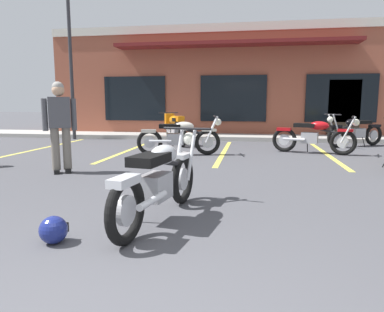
# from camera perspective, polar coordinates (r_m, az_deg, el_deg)

# --- Properties ---
(ground_plane) EXTENTS (80.00, 80.00, 0.00)m
(ground_plane) POSITION_cam_1_polar(r_m,az_deg,el_deg) (5.22, 1.38, -5.87)
(ground_plane) COLOR #47474C
(sidewalk_kerb) EXTENTS (22.00, 1.80, 0.14)m
(sidewalk_kerb) POSITION_cam_1_polar(r_m,az_deg,el_deg) (13.07, 6.35, 3.09)
(sidewalk_kerb) COLOR #A8A59E
(sidewalk_kerb) RESTS_ON ground_plane
(brick_storefront_building) EXTENTS (14.33, 6.72, 4.17)m
(brick_storefront_building) POSITION_cam_1_polar(r_m,az_deg,el_deg) (16.51, 7.17, 11.20)
(brick_storefront_building) COLOR brown
(brick_storefront_building) RESTS_ON ground_plane
(painted_stall_lines) EXTENTS (10.54, 4.80, 0.01)m
(painted_stall_lines) POSITION_cam_1_polar(r_m,az_deg,el_deg) (9.51, 5.13, 0.67)
(painted_stall_lines) COLOR #DBCC4C
(painted_stall_lines) RESTS_ON ground_plane
(motorcycle_foreground_classic) EXTENTS (0.76, 2.10, 0.98)m
(motorcycle_foreground_classic) POSITION_cam_1_polar(r_m,az_deg,el_deg) (3.96, -5.16, -3.69)
(motorcycle_foreground_classic) COLOR black
(motorcycle_foreground_classic) RESTS_ON ground_plane
(motorcycle_red_sportbike) EXTENTS (2.09, 0.81, 0.98)m
(motorcycle_red_sportbike) POSITION_cam_1_polar(r_m,az_deg,el_deg) (8.88, -2.01, 3.13)
(motorcycle_red_sportbike) COLOR black
(motorcycle_red_sportbike) RESTS_ON ground_plane
(motorcycle_black_cruiser) EXTENTS (1.88, 1.33, 0.98)m
(motorcycle_black_cruiser) POSITION_cam_1_polar(r_m,az_deg,el_deg) (11.67, 24.58, 3.65)
(motorcycle_black_cruiser) COLOR black
(motorcycle_black_cruiser) RESTS_ON ground_plane
(motorcycle_blue_standard) EXTENTS (2.05, 0.93, 0.98)m
(motorcycle_blue_standard) POSITION_cam_1_polar(r_m,az_deg,el_deg) (9.65, 18.88, 3.10)
(motorcycle_blue_standard) COLOR black
(motorcycle_blue_standard) RESTS_ON ground_plane
(motorcycle_orange_scrambler) EXTENTS (1.24, 1.93, 0.98)m
(motorcycle_orange_scrambler) POSITION_cam_1_polar(r_m,az_deg,el_deg) (11.27, -2.77, 4.60)
(motorcycle_orange_scrambler) COLOR black
(motorcycle_orange_scrambler) RESTS_ON ground_plane
(person_in_black_shirt) EXTENTS (0.56, 0.41, 1.68)m
(person_in_black_shirt) POSITION_cam_1_polar(r_m,az_deg,el_deg) (7.00, -20.36, 5.16)
(person_in_black_shirt) COLOR black
(person_in_black_shirt) RESTS_ON ground_plane
(helmet_on_pavement) EXTENTS (0.26, 0.26, 0.26)m
(helmet_on_pavement) POSITION_cam_1_polar(r_m,az_deg,el_deg) (3.61, -21.23, -10.92)
(helmet_on_pavement) COLOR navy
(helmet_on_pavement) RESTS_ON ground_plane
(parking_lot_lamp_post) EXTENTS (0.24, 0.76, 5.39)m
(parking_lot_lamp_post) POSITION_cam_1_polar(r_m,az_deg,el_deg) (13.53, -19.15, 17.23)
(parking_lot_lamp_post) COLOR #2D2D33
(parking_lot_lamp_post) RESTS_ON ground_plane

